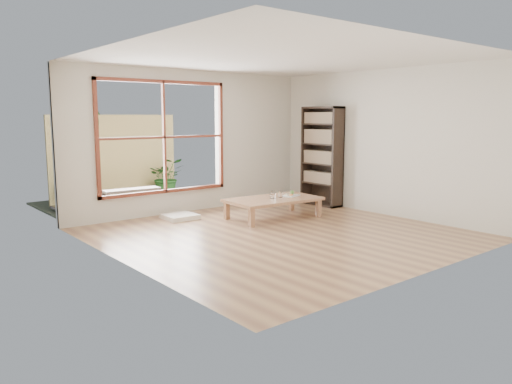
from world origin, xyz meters
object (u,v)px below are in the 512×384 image
Objects in this scene: garden_bench at (132,192)px; bookshelf at (322,156)px; low_table at (273,201)px; food_tray at (291,195)px.

bookshelf is at bearing -30.18° from garden_bench.
low_table is 4.84× the size of food_tray.
low_table is 2.91m from garden_bench.
bookshelf reaches higher than low_table.
bookshelf is 3.81m from garden_bench.
food_tray is 0.31× the size of garden_bench.
garden_bench is (-1.87, 2.54, -0.06)m from food_tray.
low_table is 1.49× the size of garden_bench.
garden_bench reaches higher than low_table.
low_table is at bearing -166.70° from bookshelf.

